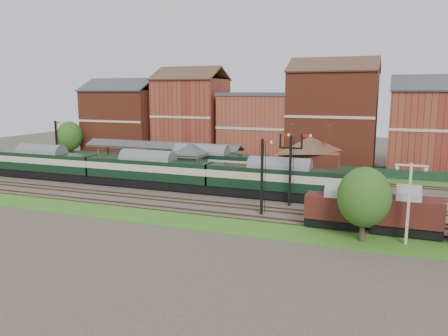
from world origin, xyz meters
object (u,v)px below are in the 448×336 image
(dmu_train, at_px, (148,170))
(goods_van_a, at_px, (335,208))
(platform_railcar, at_px, (202,164))
(signal_box, at_px, (191,163))
(semaphore_bracket, at_px, (291,166))

(dmu_train, height_order, goods_van_a, dmu_train)
(platform_railcar, xyz_separation_m, goods_van_a, (20.58, -15.50, -0.66))
(signal_box, height_order, goods_van_a, signal_box)
(signal_box, xyz_separation_m, semaphore_bracket, (15.04, -5.75, 1.44))
(semaphore_bracket, height_order, dmu_train, semaphore_bracket)
(dmu_train, xyz_separation_m, platform_railcar, (4.97, 6.50, 0.14))
(dmu_train, bearing_deg, goods_van_a, -19.41)
(signal_box, relative_size, semaphore_bracket, 0.73)
(platform_railcar, height_order, goods_van_a, platform_railcar)
(semaphore_bracket, relative_size, dmu_train, 0.15)
(semaphore_bracket, relative_size, platform_railcar, 0.43)
(dmu_train, height_order, platform_railcar, platform_railcar)
(goods_van_a, bearing_deg, signal_box, 149.48)
(signal_box, relative_size, platform_railcar, 0.31)
(semaphore_bracket, xyz_separation_m, dmu_train, (-19.80, 2.50, -2.21))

